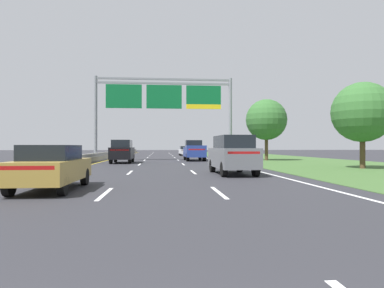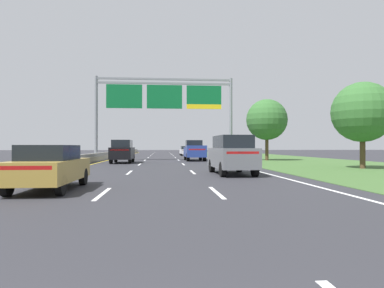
{
  "view_description": "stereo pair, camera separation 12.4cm",
  "coord_description": "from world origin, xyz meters",
  "px_view_note": "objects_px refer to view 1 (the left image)",
  "views": [
    {
      "loc": [
        -0.06,
        -0.74,
        1.52
      ],
      "look_at": [
        2.5,
        27.43,
        1.72
      ],
      "focal_mm": 32.17,
      "sensor_mm": 36.0,
      "label": 1
    },
    {
      "loc": [
        0.06,
        -0.75,
        1.52
      ],
      "look_at": [
        2.5,
        27.43,
        1.72
      ],
      "focal_mm": 32.17,
      "sensor_mm": 36.0,
      "label": 2
    }
  ],
  "objects_px": {
    "car_gold_left_lane_sedan": "(52,167)",
    "car_black_left_lane_suv": "(122,151)",
    "overhead_sign_gantry": "(164,101)",
    "car_grey_right_lane_suv": "(233,154)",
    "roadside_tree_near": "(362,112)",
    "roadside_tree_mid": "(266,120)",
    "car_white_right_lane_sedan": "(185,151)",
    "pickup_truck_blue": "(194,151)"
  },
  "relations": [
    {
      "from": "car_gold_left_lane_sedan",
      "to": "car_black_left_lane_suv",
      "type": "relative_size",
      "value": 0.94
    },
    {
      "from": "overhead_sign_gantry",
      "to": "car_grey_right_lane_suv",
      "type": "relative_size",
      "value": 3.17
    },
    {
      "from": "car_gold_left_lane_sedan",
      "to": "car_black_left_lane_suv",
      "type": "distance_m",
      "value": 19.73
    },
    {
      "from": "car_black_left_lane_suv",
      "to": "roadside_tree_near",
      "type": "height_order",
      "value": "roadside_tree_near"
    },
    {
      "from": "car_grey_right_lane_suv",
      "to": "car_black_left_lane_suv",
      "type": "bearing_deg",
      "value": 27.01
    },
    {
      "from": "car_grey_right_lane_suv",
      "to": "roadside_tree_near",
      "type": "relative_size",
      "value": 0.8
    },
    {
      "from": "car_gold_left_lane_sedan",
      "to": "roadside_tree_near",
      "type": "bearing_deg",
      "value": -60.18
    },
    {
      "from": "car_black_left_lane_suv",
      "to": "roadside_tree_mid",
      "type": "bearing_deg",
      "value": -74.26
    },
    {
      "from": "car_white_right_lane_sedan",
      "to": "car_black_left_lane_suv",
      "type": "height_order",
      "value": "car_black_left_lane_suv"
    },
    {
      "from": "car_grey_right_lane_suv",
      "to": "overhead_sign_gantry",
      "type": "bearing_deg",
      "value": 8.87
    },
    {
      "from": "pickup_truck_blue",
      "to": "car_black_left_lane_suv",
      "type": "distance_m",
      "value": 8.51
    },
    {
      "from": "roadside_tree_mid",
      "to": "car_gold_left_lane_sedan",
      "type": "bearing_deg",
      "value": -122.38
    },
    {
      "from": "overhead_sign_gantry",
      "to": "car_black_left_lane_suv",
      "type": "height_order",
      "value": "overhead_sign_gantry"
    },
    {
      "from": "overhead_sign_gantry",
      "to": "roadside_tree_near",
      "type": "height_order",
      "value": "overhead_sign_gantry"
    },
    {
      "from": "overhead_sign_gantry",
      "to": "car_white_right_lane_sedan",
      "type": "bearing_deg",
      "value": 79.33
    },
    {
      "from": "overhead_sign_gantry",
      "to": "roadside_tree_mid",
      "type": "relative_size",
      "value": 2.27
    },
    {
      "from": "roadside_tree_mid",
      "to": "roadside_tree_near",
      "type": "bearing_deg",
      "value": -80.58
    },
    {
      "from": "car_grey_right_lane_suv",
      "to": "roadside_tree_mid",
      "type": "height_order",
      "value": "roadside_tree_mid"
    },
    {
      "from": "overhead_sign_gantry",
      "to": "car_black_left_lane_suv",
      "type": "distance_m",
      "value": 8.62
    },
    {
      "from": "car_white_right_lane_sedan",
      "to": "car_grey_right_lane_suv",
      "type": "bearing_deg",
      "value": 179.15
    },
    {
      "from": "overhead_sign_gantry",
      "to": "pickup_truck_blue",
      "type": "distance_m",
      "value": 6.36
    },
    {
      "from": "car_black_left_lane_suv",
      "to": "roadside_tree_mid",
      "type": "relative_size",
      "value": 0.71
    },
    {
      "from": "overhead_sign_gantry",
      "to": "car_gold_left_lane_sedan",
      "type": "height_order",
      "value": "overhead_sign_gantry"
    },
    {
      "from": "car_gold_left_lane_sedan",
      "to": "car_black_left_lane_suv",
      "type": "bearing_deg",
      "value": -0.5
    },
    {
      "from": "car_grey_right_lane_suv",
      "to": "car_gold_left_lane_sedan",
      "type": "bearing_deg",
      "value": 126.74
    },
    {
      "from": "overhead_sign_gantry",
      "to": "car_grey_right_lane_suv",
      "type": "distance_m",
      "value": 20.16
    },
    {
      "from": "car_grey_right_lane_suv",
      "to": "pickup_truck_blue",
      "type": "bearing_deg",
      "value": -0.6
    },
    {
      "from": "roadside_tree_near",
      "to": "roadside_tree_mid",
      "type": "distance_m",
      "value": 14.25
    },
    {
      "from": "roadside_tree_mid",
      "to": "pickup_truck_blue",
      "type": "bearing_deg",
      "value": 177.08
    },
    {
      "from": "overhead_sign_gantry",
      "to": "pickup_truck_blue",
      "type": "height_order",
      "value": "overhead_sign_gantry"
    },
    {
      "from": "car_gold_left_lane_sedan",
      "to": "roadside_tree_near",
      "type": "height_order",
      "value": "roadside_tree_near"
    },
    {
      "from": "pickup_truck_blue",
      "to": "roadside_tree_near",
      "type": "distance_m",
      "value": 17.89
    },
    {
      "from": "car_gold_left_lane_sedan",
      "to": "roadside_tree_mid",
      "type": "xyz_separation_m",
      "value": [
        15.22,
        24.0,
        3.6
      ]
    },
    {
      "from": "car_black_left_lane_suv",
      "to": "roadside_tree_near",
      "type": "bearing_deg",
      "value": -119.67
    },
    {
      "from": "car_grey_right_lane_suv",
      "to": "roadside_tree_near",
      "type": "xyz_separation_m",
      "value": [
        9.85,
        3.85,
        2.76
      ]
    },
    {
      "from": "car_gold_left_lane_sedan",
      "to": "car_grey_right_lane_suv",
      "type": "bearing_deg",
      "value": -51.36
    },
    {
      "from": "roadside_tree_near",
      "to": "pickup_truck_blue",
      "type": "bearing_deg",
      "value": 125.17
    },
    {
      "from": "car_white_right_lane_sedan",
      "to": "roadside_tree_mid",
      "type": "distance_m",
      "value": 22.1
    },
    {
      "from": "car_grey_right_lane_suv",
      "to": "roadside_tree_mid",
      "type": "relative_size",
      "value": 0.72
    },
    {
      "from": "overhead_sign_gantry",
      "to": "roadside_tree_near",
      "type": "distance_m",
      "value": 20.46
    },
    {
      "from": "car_black_left_lane_suv",
      "to": "roadside_tree_mid",
      "type": "distance_m",
      "value": 15.91
    },
    {
      "from": "car_gold_left_lane_sedan",
      "to": "car_grey_right_lane_suv",
      "type": "relative_size",
      "value": 0.93
    }
  ]
}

